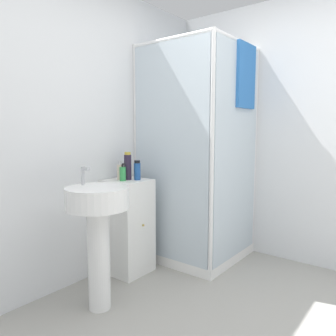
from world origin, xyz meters
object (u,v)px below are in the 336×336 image
Objects in this scene: shampoo_bottle_tall_black at (128,166)px; shampoo_bottle_blue at (137,171)px; soap_dispenser at (123,174)px; sink at (98,221)px; lotion_bottle_white at (120,172)px.

shampoo_bottle_blue is (0.04, -0.07, -0.04)m from shampoo_bottle_tall_black.
soap_dispenser is 0.63× the size of shampoo_bottle_tall_black.
soap_dispenser is at bearing 27.78° from sink.
sink is 4.15× the size of shampoo_bottle_tall_black.
shampoo_bottle_tall_black reaches higher than sink.
soap_dispenser is (0.51, 0.27, 0.26)m from sink.
sink is 5.90× the size of shampoo_bottle_blue.
sink is at bearing -152.22° from soap_dispenser.
lotion_bottle_white is (-0.08, 0.14, -0.01)m from shampoo_bottle_blue.
shampoo_bottle_tall_black is 1.49× the size of lotion_bottle_white.
shampoo_bottle_blue is (0.62, 0.21, 0.28)m from sink.
lotion_bottle_white is (0.55, 0.35, 0.27)m from sink.
shampoo_bottle_blue reaches higher than lotion_bottle_white.
shampoo_bottle_tall_black is at bearing 25.80° from sink.
shampoo_bottle_tall_black reaches higher than soap_dispenser.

